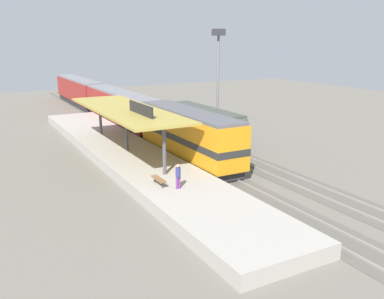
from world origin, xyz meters
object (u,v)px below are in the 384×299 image
object	(u,v)px
platform_bench	(159,179)
light_mast	(218,60)
locomotive	(188,135)
freight_car	(203,125)
person_waiting	(178,175)
passenger_carriage_rear	(79,91)
passenger_carriage_front	(120,108)

from	to	relation	value
platform_bench	light_mast	distance (m)	21.26
locomotive	freight_car	xyz separation A→B (m)	(4.60, 5.35, -0.44)
light_mast	person_waiting	bearing A→B (deg)	-129.30
locomotive	passenger_carriage_rear	xyz separation A→B (m)	(0.00, 38.80, -0.10)
passenger_carriage_front	freight_car	xyz separation A→B (m)	(4.60, -12.65, -0.34)
passenger_carriage_rear	light_mast	distance (m)	32.68
passenger_carriage_rear	person_waiting	bearing A→B (deg)	-96.24
passenger_carriage_rear	freight_car	distance (m)	33.76
passenger_carriage_front	passenger_carriage_rear	bearing A→B (deg)	90.00
freight_car	light_mast	world-z (taller)	light_mast
freight_car	person_waiting	world-z (taller)	freight_car
platform_bench	person_waiting	world-z (taller)	person_waiting
freight_car	platform_bench	bearing A→B (deg)	-130.85
locomotive	light_mast	xyz separation A→B (m)	(7.80, 7.65, 5.99)
passenger_carriage_front	passenger_carriage_rear	distance (m)	20.80
passenger_carriage_front	freight_car	world-z (taller)	passenger_carriage_front
light_mast	platform_bench	bearing A→B (deg)	-133.47
passenger_carriage_front	light_mast	xyz separation A→B (m)	(7.80, -10.35, 6.08)
platform_bench	passenger_carriage_rear	xyz separation A→B (m)	(6.00, 45.70, 0.97)
light_mast	passenger_carriage_front	bearing A→B (deg)	127.01
freight_car	locomotive	bearing A→B (deg)	-130.67
person_waiting	platform_bench	bearing A→B (deg)	124.99
platform_bench	light_mast	size ratio (longest dim) A/B	0.15
passenger_carriage_front	person_waiting	size ratio (longest dim) A/B	11.70
passenger_carriage_front	person_waiting	distance (m)	26.65
platform_bench	passenger_carriage_front	distance (m)	25.63
light_mast	passenger_carriage_rear	bearing A→B (deg)	104.06
platform_bench	locomotive	bearing A→B (deg)	49.00
freight_car	light_mast	bearing A→B (deg)	35.69
platform_bench	light_mast	xyz separation A→B (m)	(13.80, 14.56, 7.05)
passenger_carriage_front	passenger_carriage_rear	world-z (taller)	same
locomotive	passenger_carriage_front	size ratio (longest dim) A/B	0.72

